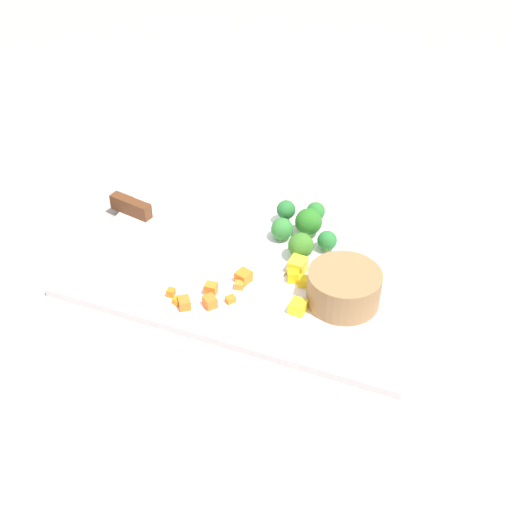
{
  "coord_description": "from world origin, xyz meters",
  "views": [
    {
      "loc": [
        0.27,
        -0.67,
        0.6
      ],
      "look_at": [
        0.0,
        0.0,
        0.02
      ],
      "focal_mm": 47.65,
      "sensor_mm": 36.0,
      "label": 1
    }
  ],
  "objects": [
    {
      "name": "ground_plane",
      "position": [
        0.0,
        0.0,
        0.0
      ],
      "size": [
        4.0,
        4.0,
        0.0
      ],
      "primitive_type": "plane",
      "color": "gray"
    },
    {
      "name": "cutting_board",
      "position": [
        0.0,
        0.0,
        0.01
      ],
      "size": [
        0.47,
        0.31,
        0.01
      ],
      "primitive_type": "cube",
      "color": "white",
      "rests_on": "ground_plane"
    },
    {
      "name": "prep_bowl",
      "position": [
        0.13,
        -0.03,
        0.04
      ],
      "size": [
        0.09,
        0.09,
        0.05
      ],
      "primitive_type": "cylinder",
      "color": "olive",
      "rests_on": "cutting_board"
    },
    {
      "name": "chef_knife",
      "position": [
        -0.16,
        0.03,
        0.02
      ],
      "size": [
        0.3,
        0.07,
        0.02
      ],
      "rotation": [
        0.0,
        0.0,
        6.1
      ],
      "color": "silver",
      "rests_on": "cutting_board"
    },
    {
      "name": "carrot_dice_0",
      "position": [
        0.0,
        -0.06,
        0.02
      ],
      "size": [
        0.01,
        0.01,
        0.01
      ],
      "primitive_type": "cube",
      "rotation": [
        0.0,
        0.0,
        0.31
      ],
      "color": "orange",
      "rests_on": "cutting_board"
    },
    {
      "name": "carrot_dice_1",
      "position": [
        -0.02,
        -0.1,
        0.02
      ],
      "size": [
        0.02,
        0.02,
        0.01
      ],
      "primitive_type": "cube",
      "rotation": [
        0.0,
        0.0,
        0.91
      ],
      "color": "orange",
      "rests_on": "cutting_board"
    },
    {
      "name": "carrot_dice_2",
      "position": [
        0.0,
        -0.04,
        0.02
      ],
      "size": [
        0.02,
        0.02,
        0.02
      ],
      "primitive_type": "cube",
      "rotation": [
        0.0,
        0.0,
        2.84
      ],
      "color": "orange",
      "rests_on": "cutting_board"
    },
    {
      "name": "carrot_dice_3",
      "position": [
        -0.06,
        -0.12,
        0.02
      ],
      "size": [
        0.01,
        0.01,
        0.01
      ],
      "primitive_type": "cube",
      "rotation": [
        0.0,
        0.0,
        2.83
      ],
      "color": "orange",
      "rests_on": "cutting_board"
    },
    {
      "name": "carrot_dice_4",
      "position": [
        -0.03,
        -0.08,
        0.02
      ],
      "size": [
        0.02,
        0.01,
        0.02
      ],
      "primitive_type": "cube",
      "rotation": [
        0.0,
        0.0,
        1.65
      ],
      "color": "orange",
      "rests_on": "cutting_board"
    },
    {
      "name": "carrot_dice_5",
      "position": [
        -0.08,
        -0.1,
        0.02
      ],
      "size": [
        0.01,
        0.01,
        0.01
      ],
      "primitive_type": "cube",
      "rotation": [
        0.0,
        0.0,
        1.69
      ],
      "color": "orange",
      "rests_on": "cutting_board"
    },
    {
      "name": "carrot_dice_6",
      "position": [
        -0.05,
        -0.12,
        0.02
      ],
      "size": [
        0.02,
        0.02,
        0.01
      ],
      "primitive_type": "cube",
      "rotation": [
        0.0,
        0.0,
        2.22
      ],
      "color": "orange",
      "rests_on": "cutting_board"
    },
    {
      "name": "carrot_dice_7",
      "position": [
        -0.0,
        -0.09,
        0.02
      ],
      "size": [
        0.01,
        0.02,
        0.01
      ],
      "primitive_type": "cube",
      "rotation": [
        0.0,
        0.0,
        2.51
      ],
      "color": "orange",
      "rests_on": "cutting_board"
    },
    {
      "name": "pepper_dice_0",
      "position": [
        0.09,
        -0.07,
        0.02
      ],
      "size": [
        0.02,
        0.02,
        0.02
      ],
      "primitive_type": "cube",
      "rotation": [
        0.0,
        0.0,
        3.09
      ],
      "color": "yellow",
      "rests_on": "cutting_board"
    },
    {
      "name": "pepper_dice_1",
      "position": [
        0.06,
        -0.0,
        0.02
      ],
      "size": [
        0.02,
        0.03,
        0.02
      ],
      "primitive_type": "cube",
      "rotation": [
        0.0,
        0.0,
        3.07
      ],
      "color": "yellow",
      "rests_on": "cutting_board"
    },
    {
      "name": "pepper_dice_2",
      "position": [
        0.08,
        -0.02,
        0.02
      ],
      "size": [
        0.02,
        0.02,
        0.01
      ],
      "primitive_type": "cube",
      "rotation": [
        0.0,
        0.0,
        1.73
      ],
      "color": "yellow",
      "rests_on": "cutting_board"
    },
    {
      "name": "pepper_dice_3",
      "position": [
        0.06,
        -0.02,
        0.02
      ],
      "size": [
        0.02,
        0.02,
        0.02
      ],
      "primitive_type": "cube",
      "rotation": [
        0.0,
        0.0,
        0.37
      ],
      "color": "yellow",
      "rests_on": "cutting_board"
    },
    {
      "name": "broccoli_floret_0",
      "position": [
        0.01,
        0.1,
        0.03
      ],
      "size": [
        0.03,
        0.03,
        0.04
      ],
      "color": "#94C357",
      "rests_on": "cutting_board"
    },
    {
      "name": "broccoli_floret_1",
      "position": [
        0.01,
        0.06,
        0.03
      ],
      "size": [
        0.03,
        0.03,
        0.03
      ],
      "color": "#88C161",
      "rests_on": "cutting_board"
    },
    {
      "name": "broccoli_floret_2",
      "position": [
        0.08,
        0.06,
        0.03
      ],
      "size": [
        0.03,
        0.03,
        0.03
      ],
      "color": "#8CC255",
      "rests_on": "cutting_board"
    },
    {
      "name": "broccoli_floret_3",
      "position": [
        0.05,
        0.09,
        0.03
      ],
      "size": [
        0.04,
        0.04,
        0.04
      ],
      "color": "#98C365",
      "rests_on": "cutting_board"
    },
    {
      "name": "broccoli_floret_4",
      "position": [
        0.05,
        0.03,
        0.03
      ],
      "size": [
        0.04,
        0.04,
        0.04
      ],
      "color": "#93B359",
      "rests_on": "cutting_board"
    },
    {
      "name": "broccoli_floret_5",
      "position": [
        0.05,
        0.12,
        0.03
      ],
      "size": [
        0.03,
        0.03,
        0.03
      ],
      "color": "#87B365",
      "rests_on": "cutting_board"
    }
  ]
}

